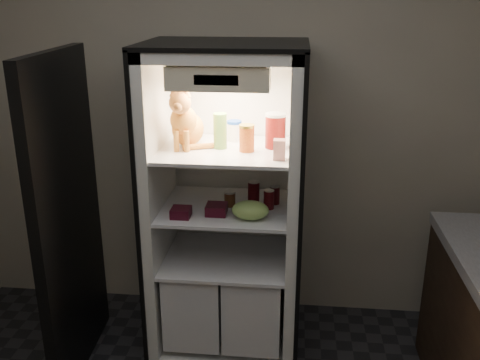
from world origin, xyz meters
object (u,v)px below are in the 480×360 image
object	(u,v)px
pepper_jar	(275,131)
soda_can_b	(275,195)
refrigerator	(227,225)
salsa_jar	(247,138)
berry_box_right	(217,209)
mayo_tub	(234,131)
grape_bag	(250,210)
soda_can_a	(254,192)
berry_box_left	(181,212)
parmesan_shaker	(220,131)
condiment_jar	(230,199)
cream_carton	(279,150)
soda_can_c	(269,199)
tabby_cat	(186,123)

from	to	relation	value
pepper_jar	soda_can_b	world-z (taller)	pepper_jar
pepper_jar	refrigerator	bearing A→B (deg)	176.99
salsa_jar	berry_box_right	world-z (taller)	salsa_jar
berry_box_right	refrigerator	bearing A→B (deg)	79.77
refrigerator	mayo_tub	xyz separation A→B (m)	(0.03, 0.11, 0.56)
grape_bag	soda_can_a	bearing A→B (deg)	90.66
berry_box_left	parmesan_shaker	bearing A→B (deg)	44.43
condiment_jar	berry_box_left	size ratio (longest dim) A/B	0.85
parmesan_shaker	berry_box_right	world-z (taller)	parmesan_shaker
cream_carton	condiment_jar	distance (m)	0.49
grape_bag	parmesan_shaker	bearing A→B (deg)	136.39
mayo_tub	soda_can_c	xyz separation A→B (m)	(0.22, -0.19, -0.35)
refrigerator	soda_can_a	xyz separation A→B (m)	(0.16, 0.02, 0.21)
berry_box_left	soda_can_b	bearing A→B (deg)	26.76
salsa_jar	cream_carton	bearing A→B (deg)	-35.87
grape_bag	berry_box_right	distance (m)	0.20
soda_can_b	berry_box_right	bearing A→B (deg)	-148.49
berry_box_left	soda_can_a	bearing A→B (deg)	35.27
mayo_tub	salsa_jar	bearing A→B (deg)	-66.21
soda_can_a	berry_box_left	xyz separation A→B (m)	(-0.38, -0.27, -0.04)
mayo_tub	condiment_jar	world-z (taller)	mayo_tub
tabby_cat	cream_carton	size ratio (longest dim) A/B	3.41
soda_can_a	condiment_jar	bearing A→B (deg)	-149.50
mayo_tub	berry_box_left	world-z (taller)	mayo_tub
mayo_tub	soda_can_b	xyz separation A→B (m)	(0.25, -0.10, -0.36)
pepper_jar	soda_can_c	xyz separation A→B (m)	(-0.03, -0.06, -0.39)
parmesan_shaker	mayo_tub	bearing A→B (deg)	70.20
mayo_tub	soda_can_c	bearing A→B (deg)	-39.86
cream_carton	grape_bag	bearing A→B (deg)	179.75
cream_carton	soda_can_a	world-z (taller)	cream_carton
refrigerator	tabby_cat	size ratio (longest dim) A/B	5.16
refrigerator	grape_bag	xyz separation A→B (m)	(0.16, -0.24, 0.20)
tabby_cat	soda_can_c	world-z (taller)	tabby_cat
soda_can_b	berry_box_right	distance (m)	0.37
parmesan_shaker	pepper_jar	distance (m)	0.31
parmesan_shaker	berry_box_right	bearing A→B (deg)	-92.93
soda_can_b	soda_can_c	xyz separation A→B (m)	(-0.03, -0.08, 0.00)
condiment_jar	berry_box_left	distance (m)	0.32
parmesan_shaker	berry_box_right	distance (m)	0.44
tabby_cat	pepper_jar	size ratio (longest dim) A/B	1.85
mayo_tub	pepper_jar	world-z (taller)	pepper_jar
soda_can_c	tabby_cat	bearing A→B (deg)	176.83
refrigerator	soda_can_c	size ratio (longest dim) A/B	16.66
refrigerator	parmesan_shaker	world-z (taller)	refrigerator
mayo_tub	parmesan_shaker	bearing A→B (deg)	-109.80
refrigerator	tabby_cat	world-z (taller)	refrigerator
mayo_tub	condiment_jar	size ratio (longest dim) A/B	1.34
soda_can_b	grape_bag	world-z (taller)	soda_can_b
refrigerator	berry_box_left	distance (m)	0.38
salsa_jar	refrigerator	bearing A→B (deg)	140.67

